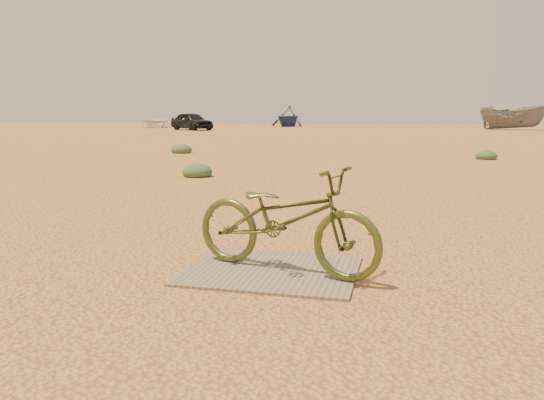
% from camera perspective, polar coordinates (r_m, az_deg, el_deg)
% --- Properties ---
extents(ground, '(120.00, 120.00, 0.00)m').
position_cam_1_polar(ground, '(4.40, 4.25, -7.28)').
color(ground, '#D79249').
rests_on(ground, ground).
extents(plywood_board, '(1.34, 1.11, 0.02)m').
position_cam_1_polar(plywood_board, '(4.28, 0.00, -7.58)').
color(plywood_board, '#876E59').
rests_on(plywood_board, ground).
extents(bicycle, '(1.68, 0.96, 0.84)m').
position_cam_1_polar(bicycle, '(4.14, 1.42, -2.05)').
color(bicycle, '#4A5325').
rests_on(bicycle, plywood_board).
extents(car, '(4.18, 3.51, 1.35)m').
position_cam_1_polar(car, '(41.08, -8.64, 8.38)').
color(car, black).
rests_on(car, ground).
extents(boat_near_left, '(4.91, 5.89, 1.05)m').
position_cam_1_polar(boat_near_left, '(49.34, -12.52, 8.23)').
color(boat_near_left, white).
rests_on(boat_near_left, ground).
extents(boat_far_left, '(4.29, 4.64, 2.02)m').
position_cam_1_polar(boat_far_left, '(51.40, 1.75, 9.02)').
color(boat_far_left, navy).
rests_on(boat_far_left, ground).
extents(boat_mid_right, '(5.29, 3.73, 1.92)m').
position_cam_1_polar(boat_mid_right, '(45.34, 24.47, 8.10)').
color(boat_mid_right, slate).
rests_on(boat_mid_right, ground).
extents(kale_a, '(0.61, 0.61, 0.33)m').
position_cam_1_polar(kale_a, '(10.76, -8.02, 2.51)').
color(kale_a, '#516844').
rests_on(kale_a, ground).
extents(kale_b, '(0.58, 0.58, 0.32)m').
position_cam_1_polar(kale_b, '(15.85, 22.03, 4.08)').
color(kale_b, '#516844').
rests_on(kale_b, ground).
extents(kale_c, '(0.66, 0.66, 0.37)m').
position_cam_1_polar(kale_c, '(17.26, -9.71, 5.00)').
color(kale_c, '#516844').
rests_on(kale_c, ground).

